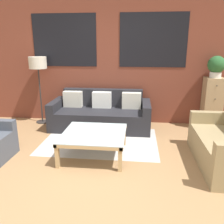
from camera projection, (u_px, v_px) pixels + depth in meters
name	position (u px, v px, depth m)	size (l,w,h in m)	color
ground_plane	(86.00, 176.00, 3.24)	(16.00, 16.00, 0.00)	#9E754C
wall_back_brick	(108.00, 59.00, 5.17)	(8.40, 0.09, 2.80)	brown
rug	(100.00, 141.00, 4.39)	(2.08, 1.47, 0.00)	#BCB7B2
couch_dark	(101.00, 114.00, 5.03)	(2.06, 0.88, 0.78)	#232328
coffee_table	(94.00, 136.00, 3.73)	(0.98, 0.98, 0.39)	silver
floor_lamp	(38.00, 66.00, 5.09)	(0.38, 0.38, 1.47)	#2D2D2D
drawer_cabinet	(212.00, 103.00, 4.94)	(0.37, 0.36, 1.07)	tan
potted_plant	(216.00, 66.00, 4.73)	(0.35, 0.35, 0.44)	silver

